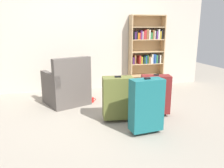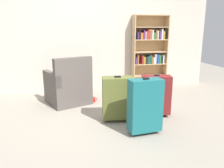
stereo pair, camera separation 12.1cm
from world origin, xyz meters
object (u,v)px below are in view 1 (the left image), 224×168
mug (92,100)px  suitcase_dark_red (155,94)px  suitcase_olive (118,98)px  suitcase_teal (146,105)px  bookshelf (146,50)px  armchair (67,87)px

mug → suitcase_dark_red: 1.31m
mug → suitcase_olive: suitcase_olive is taller
mug → suitcase_teal: 1.60m
mug → bookshelf: bearing=30.6°
armchair → suitcase_teal: 1.79m
bookshelf → armchair: (-1.92, -0.83, -0.57)m
bookshelf → suitcase_teal: 2.59m
armchair → suitcase_dark_red: (1.35, -0.95, 0.04)m
suitcase_dark_red → suitcase_olive: 0.65m
armchair → suitcase_teal: size_ratio=1.17×
suitcase_teal → suitcase_dark_red: bearing=54.8°
bookshelf → suitcase_teal: bearing=-112.5°
suitcase_dark_red → suitcase_olive: bearing=-176.0°
armchair → suitcase_dark_red: armchair is taller
mug → suitcase_dark_red: suitcase_dark_red is taller
mug → suitcase_teal: size_ratio=0.15×
armchair → mug: armchair is taller
armchair → suitcase_teal: (0.95, -1.52, 0.08)m
suitcase_teal → mug: bearing=108.5°
suitcase_dark_red → suitcase_olive: size_ratio=0.98×
bookshelf → suitcase_olive: size_ratio=2.40×
mug → suitcase_teal: suitcase_teal is taller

